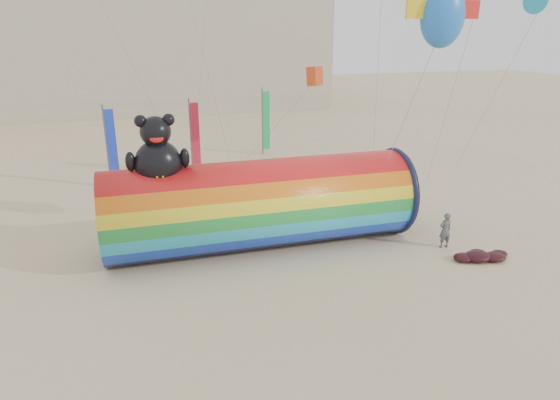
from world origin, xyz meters
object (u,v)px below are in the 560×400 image
object	(u,v)px
kite_handler	(445,230)
windsock_assembly	(260,202)
hotel_building	(61,19)
fabric_bundle	(481,256)

from	to	relation	value
kite_handler	windsock_assembly	bearing A→B (deg)	-19.74
hotel_building	windsock_assembly	bearing A→B (deg)	-74.86
kite_handler	fabric_bundle	bearing A→B (deg)	115.56
windsock_assembly	kite_handler	world-z (taller)	windsock_assembly
hotel_building	kite_handler	world-z (taller)	hotel_building
fabric_bundle	hotel_building	bearing A→B (deg)	113.27
hotel_building	kite_handler	bearing A→B (deg)	-66.86
hotel_building	windsock_assembly	xyz separation A→B (m)	(11.81, -43.64, -8.19)
hotel_building	kite_handler	size ratio (longest dim) A/B	36.12
kite_handler	fabric_bundle	distance (m)	1.92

